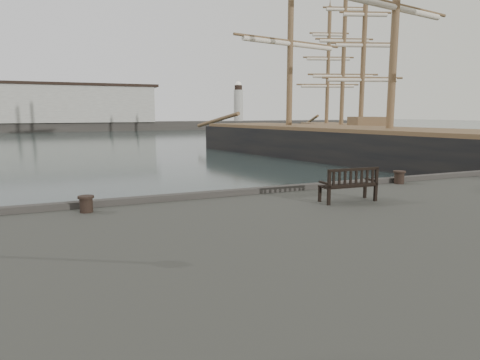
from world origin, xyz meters
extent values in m
plane|color=black|center=(0.00, 0.00, 0.00)|extent=(400.00, 400.00, 0.00)
cube|color=#383530|center=(0.00, 92.00, 1.00)|extent=(140.00, 8.00, 2.00)
cube|color=#B2B1A5|center=(-8.00, 92.00, 6.00)|extent=(46.00, 9.00, 8.00)
cube|color=black|center=(-8.00, 92.00, 10.30)|extent=(48.00, 9.50, 0.60)
cylinder|color=#B2B1A5|center=(38.00, 92.00, 6.00)|extent=(2.40, 2.40, 8.00)
sphere|color=silver|center=(38.00, 92.00, 11.40)|extent=(1.61, 1.61, 1.61)
cube|color=black|center=(1.33, -2.40, 2.04)|extent=(1.76, 0.67, 0.04)
cube|color=black|center=(1.32, -2.65, 2.30)|extent=(1.73, 0.14, 0.52)
cube|color=black|center=(1.33, -2.40, 1.80)|extent=(1.65, 0.58, 0.48)
cylinder|color=black|center=(-5.94, -0.80, 1.78)|extent=(0.54, 0.54, 0.44)
cylinder|color=black|center=(5.13, -0.50, 1.80)|extent=(0.61, 0.61, 0.48)
cube|color=black|center=(18.46, 14.71, 0.44)|extent=(17.69, 44.48, 4.36)
cube|color=brown|center=(18.46, 14.71, 2.77)|extent=(17.08, 43.53, 0.30)
cylinder|color=brown|center=(15.90, 26.65, 15.09)|extent=(0.61, 0.61, 24.95)
cube|color=black|center=(28.38, 34.56, 0.39)|extent=(14.67, 27.44, 3.87)
cube|color=brown|center=(28.38, 34.56, 2.47)|extent=(14.22, 26.83, 0.30)
cylinder|color=brown|center=(25.80, 27.43, 10.54)|extent=(0.54, 0.54, 16.44)
cylinder|color=brown|center=(28.38, 34.56, 11.99)|extent=(0.54, 0.54, 19.34)
cylinder|color=brown|center=(30.96, 41.69, 10.83)|extent=(0.54, 0.54, 17.02)
camera|label=1|loc=(-6.58, -12.64, 4.19)|focal=32.00mm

